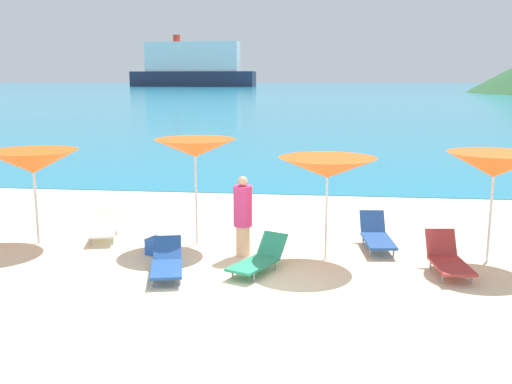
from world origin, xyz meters
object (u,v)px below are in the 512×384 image
object	(u,v)px
lounge_chair_11	(448,258)
cooler_box	(160,247)
umbrella_6	(494,165)
lounge_chair_8	(259,258)
umbrella_4	(195,148)
umbrella_3	(33,162)
umbrella_5	(327,168)
beachgoer_1	(243,215)
cruise_ship	(192,67)
lounge_chair_7	(104,227)
lounge_chair_2	(167,262)
lounge_chair_10	(377,235)

from	to	relation	value
lounge_chair_11	cooler_box	distance (m)	5.64
umbrella_6	lounge_chair_8	bearing A→B (deg)	-165.41
umbrella_4	umbrella_6	xyz separation A→B (m)	(5.97, -0.58, -0.17)
umbrella_3	umbrella_5	bearing A→B (deg)	-3.75
umbrella_6	beachgoer_1	size ratio (longest dim) A/B	1.32
umbrella_6	cruise_ship	world-z (taller)	cruise_ship
umbrella_4	lounge_chair_7	distance (m)	2.83
umbrella_6	lounge_chair_2	xyz separation A→B (m)	(-6.05, -1.57, -1.67)
umbrella_5	lounge_chair_8	size ratio (longest dim) A/B	1.37
lounge_chair_2	umbrella_6	bearing A→B (deg)	0.72
umbrella_3	cooler_box	bearing A→B (deg)	-10.39
umbrella_4	lounge_chair_11	distance (m)	5.54
umbrella_3	lounge_chair_11	xyz separation A→B (m)	(8.51, -1.04, -1.51)
lounge_chair_7	beachgoer_1	distance (m)	3.47
umbrella_4	lounge_chair_11	bearing A→B (deg)	-15.71
lounge_chair_11	lounge_chair_8	bearing A→B (deg)	178.81
lounge_chair_10	cruise_ship	xyz separation A→B (m)	(-60.14, 243.75, 8.23)
umbrella_4	cruise_ship	bearing A→B (deg)	102.99
lounge_chair_2	beachgoer_1	bearing A→B (deg)	34.90
umbrella_4	umbrella_6	world-z (taller)	umbrella_4
umbrella_3	lounge_chair_10	size ratio (longest dim) A/B	1.30
umbrella_5	lounge_chair_10	distance (m)	2.08
cruise_ship	lounge_chair_8	bearing A→B (deg)	-73.34
umbrella_4	lounge_chair_7	size ratio (longest dim) A/B	1.50
umbrella_3	umbrella_4	world-z (taller)	umbrella_4
umbrella_4	lounge_chair_2	world-z (taller)	umbrella_4
cruise_ship	umbrella_3	bearing A→B (deg)	-74.39
lounge_chair_2	cruise_ship	xyz separation A→B (m)	(-56.19, 245.98, 8.26)
umbrella_3	beachgoer_1	bearing A→B (deg)	-4.94
umbrella_6	lounge_chair_11	bearing A→B (deg)	-137.90
beachgoer_1	cooler_box	bearing A→B (deg)	-96.48
lounge_chair_7	cooler_box	size ratio (longest dim) A/B	3.06
lounge_chair_2	lounge_chair_8	bearing A→B (deg)	0.65
umbrella_6	umbrella_3	bearing A→B (deg)	178.75
lounge_chair_10	lounge_chair_7	bearing A→B (deg)	173.69
beachgoer_1	lounge_chair_8	bearing A→B (deg)	13.82
umbrella_3	lounge_chair_11	bearing A→B (deg)	-6.97
beachgoer_1	cruise_ship	size ratio (longest dim) A/B	0.03
umbrella_3	cooler_box	distance (m)	3.36
umbrella_5	lounge_chair_7	bearing A→B (deg)	169.36
umbrella_6	lounge_chair_11	xyz separation A→B (m)	(-0.92, -0.84, -1.63)
lounge_chair_2	lounge_chair_7	xyz separation A→B (m)	(-2.08, 2.30, 0.01)
umbrella_6	umbrella_4	bearing A→B (deg)	174.42
lounge_chair_7	beachgoer_1	xyz separation A→B (m)	(3.29, -0.92, 0.59)
umbrella_3	lounge_chair_11	size ratio (longest dim) A/B	1.46
umbrella_3	lounge_chair_7	bearing A→B (deg)	21.70
lounge_chair_2	lounge_chair_7	world-z (taller)	lounge_chair_7
cooler_box	umbrella_4	bearing A→B (deg)	78.18
umbrella_6	cooler_box	size ratio (longest dim) A/B	4.33
lounge_chair_10	cruise_ship	world-z (taller)	cruise_ship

